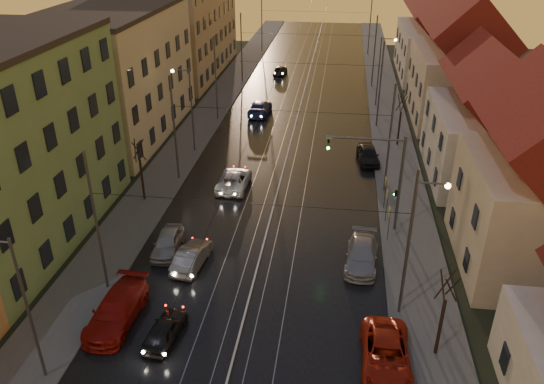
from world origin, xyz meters
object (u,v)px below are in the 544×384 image
at_px(street_lamp_1, 417,231).
at_px(driving_car_3, 260,108).
at_px(driving_car_4, 280,70).
at_px(traffic_light_mast, 386,172).
at_px(parked_right_2, 368,155).
at_px(parked_right_1, 362,255).
at_px(street_lamp_3, 382,65).
at_px(street_lamp_2, 188,102).
at_px(driving_car_0, 165,330).
at_px(parked_left_2, 116,310).
at_px(driving_car_1, 192,256).
at_px(parked_right_0, 386,355).
at_px(street_lamp_0, 18,297).
at_px(driving_car_2, 234,180).
at_px(parked_left_3, 167,242).

distance_m(street_lamp_1, driving_car_3, 34.32).
bearing_deg(street_lamp_1, driving_car_4, 105.16).
distance_m(traffic_light_mast, parked_right_2, 12.33).
bearing_deg(parked_right_1, street_lamp_3, 90.07).
relative_size(street_lamp_2, parked_right_2, 1.82).
xyz_separation_m(traffic_light_mast, driving_car_3, (-12.26, 23.34, -3.82)).
height_order(driving_car_4, parked_right_1, parked_right_1).
relative_size(driving_car_4, parked_right_2, 0.86).
distance_m(driving_car_0, parked_left_2, 3.20).
height_order(driving_car_3, parked_left_2, parked_left_2).
relative_size(driving_car_1, parked_right_1, 0.86).
height_order(street_lamp_1, parked_right_0, street_lamp_1).
relative_size(street_lamp_0, street_lamp_1, 1.00).
bearing_deg(parked_left_2, driving_car_4, 88.49).
relative_size(driving_car_3, driving_car_4, 1.41).
distance_m(traffic_light_mast, driving_car_4, 42.18).
xyz_separation_m(street_lamp_3, driving_car_2, (-12.75, -22.84, -4.19)).
distance_m(driving_car_0, parked_right_1, 13.27).
relative_size(driving_car_0, parked_right_0, 0.70).
bearing_deg(traffic_light_mast, driving_car_4, 106.55).
bearing_deg(driving_car_1, parked_right_1, -165.63).
height_order(street_lamp_2, driving_car_3, street_lamp_2).
relative_size(driving_car_0, parked_right_2, 0.82).
distance_m(street_lamp_1, parked_right_0, 6.75).
bearing_deg(street_lamp_3, driving_car_1, -111.33).
distance_m(parked_right_0, parked_right_1, 8.71).
height_order(street_lamp_1, traffic_light_mast, street_lamp_1).
height_order(traffic_light_mast, parked_right_1, traffic_light_mast).
height_order(street_lamp_2, driving_car_2, street_lamp_2).
xyz_separation_m(street_lamp_2, driving_car_4, (5.14, 28.26, -4.24)).
relative_size(driving_car_0, driving_car_1, 0.87).
distance_m(driving_car_3, parked_left_2, 35.14).
xyz_separation_m(street_lamp_1, parked_right_2, (-1.69, 19.69, -4.14)).
xyz_separation_m(street_lamp_1, driving_car_0, (-12.93, -4.69, -4.27)).
bearing_deg(street_lamp_2, street_lamp_0, -90.00).
distance_m(street_lamp_2, driving_car_1, 19.14).
relative_size(street_lamp_1, parked_left_3, 1.96).
bearing_deg(driving_car_0, street_lamp_3, -101.69).
bearing_deg(street_lamp_1, parked_right_0, -106.45).
bearing_deg(driving_car_0, driving_car_2, -84.65).
bearing_deg(parked_right_1, driving_car_1, -167.21).
bearing_deg(driving_car_2, driving_car_4, -88.41).
relative_size(driving_car_1, driving_car_2, 0.82).
bearing_deg(driving_car_1, street_lamp_0, 69.85).
relative_size(driving_car_2, parked_right_1, 1.04).
xyz_separation_m(street_lamp_2, parked_left_2, (2.24, -23.71, -4.10)).
xyz_separation_m(street_lamp_2, driving_car_0, (5.28, -24.69, -4.27)).
bearing_deg(driving_car_3, driving_car_2, 93.69).
relative_size(parked_right_0, parked_right_2, 1.18).
height_order(street_lamp_3, traffic_light_mast, street_lamp_3).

